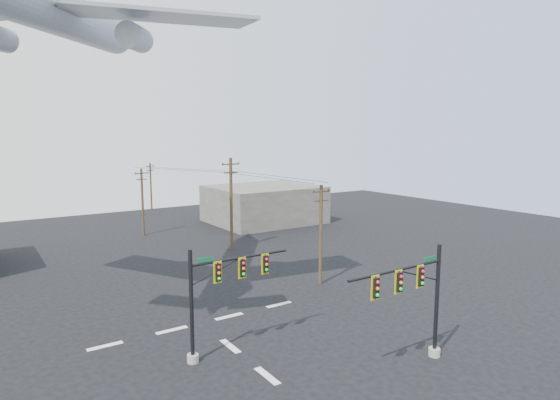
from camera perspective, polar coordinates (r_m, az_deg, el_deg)
lane_markings at (r=26.19m, az=-3.22°, el=-19.44°), size 14.00×21.20×0.01m
signal_mast_near at (r=25.78m, az=16.43°, el=-11.55°), size 6.74×0.69×6.29m
signal_mast_far at (r=25.99m, az=-7.58°, el=-11.30°), size 6.29×0.68×6.19m
utility_pole_a at (r=37.75m, az=4.99°, el=-4.01°), size 1.63×0.27×8.11m
utility_pole_b at (r=48.86m, az=-5.97°, el=-0.29°), size 1.97×0.33×9.70m
utility_pole_c at (r=58.48m, az=-16.42°, el=-0.07°), size 1.65×0.27×8.05m
utility_pole_d at (r=77.47m, az=-15.47°, el=1.71°), size 1.51×0.65×7.63m
power_lines at (r=55.60m, az=-11.45°, el=3.46°), size 8.37×44.44×1.03m
airliner at (r=33.76m, az=-24.69°, el=19.70°), size 20.76×22.94×6.83m
building_right at (r=65.00m, az=-1.99°, el=-0.49°), size 14.00×12.00×5.00m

